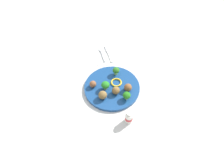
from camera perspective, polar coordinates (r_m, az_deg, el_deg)
The scene contains 14 objects.
ground_plane at distance 1.04m, azimuth 0.00°, elevation -1.25°, with size 4.00×4.00×0.00m, color beige.
plate at distance 1.03m, azimuth 0.00°, elevation -0.98°, with size 0.28×0.28×0.02m, color navy.
broccoli_floret_far_rim at distance 0.96m, azimuth 4.11°, elevation -3.20°, with size 0.04×0.04×0.04m.
broccoli_floret_back_left at distance 1.06m, azimuth 1.14°, elevation 3.80°, with size 0.04×0.04×0.04m.
broccoli_floret_back_right at distance 1.00m, azimuth -1.86°, elevation -0.32°, with size 0.04×0.04×0.05m.
meatball_front_right at distance 1.00m, azimuth 4.47°, elevation -0.97°, with size 0.04×0.04×0.04m, color brown.
meatball_center at distance 1.02m, azimuth -5.37°, elevation -0.02°, with size 0.03×0.03×0.03m, color brown.
meatball_mid_right at distance 0.99m, azimuth 1.09°, elevation -1.83°, with size 0.04×0.04×0.04m, color brown.
meatball_mid_left at distance 0.97m, azimuth -2.62°, elevation -3.10°, with size 0.04×0.04×0.04m, color brown.
pepper_ring_back_right at distance 1.04m, azimuth 1.22°, elevation 0.45°, with size 0.06×0.06×0.01m, color yellow.
napkin at distance 1.20m, azimuth -1.71°, elevation 8.18°, with size 0.17×0.12×0.01m, color white.
fork at distance 1.20m, azimuth -2.66°, elevation 8.46°, with size 0.12×0.03×0.01m.
knife at distance 1.21m, azimuth -0.96°, elevation 8.71°, with size 0.15×0.03×0.01m.
yogurt_bottle at distance 0.91m, azimuth 4.76°, elevation -9.31°, with size 0.03×0.03×0.07m.
Camera 1 is at (-0.63, 0.09, 0.82)m, focal length 32.71 mm.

